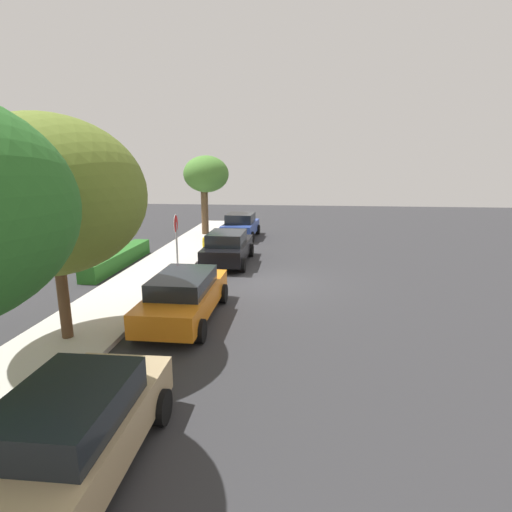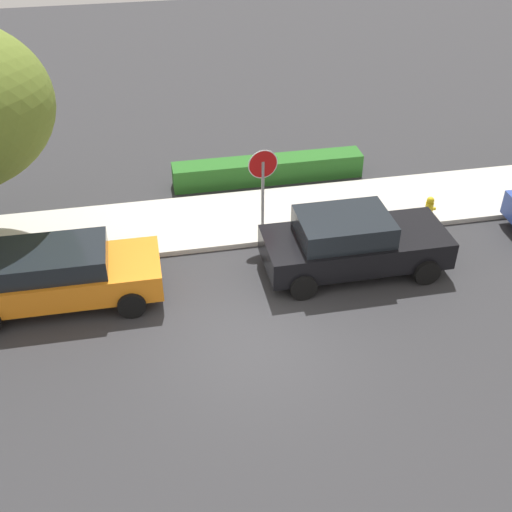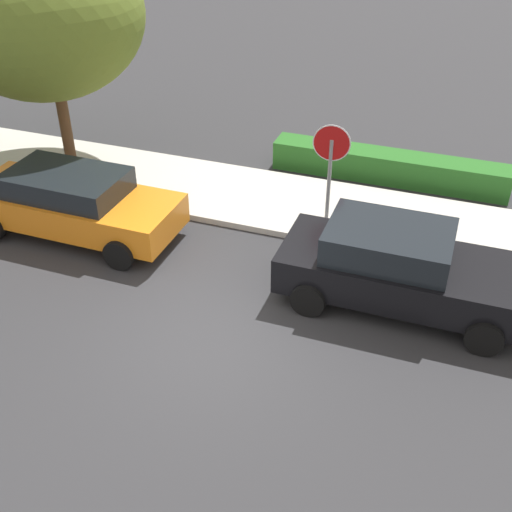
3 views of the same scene
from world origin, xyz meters
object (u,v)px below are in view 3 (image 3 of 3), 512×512
parked_car_black (400,267)px  street_tree_mid_block (41,14)px  stop_sign (330,162)px  parked_car_orange (73,202)px

parked_car_black → street_tree_mid_block: size_ratio=0.78×
stop_sign → street_tree_mid_block: (-7.15, 0.92, 2.12)m
stop_sign → parked_car_orange: size_ratio=0.55×
parked_car_black → parked_car_orange: bearing=179.1°
parked_car_orange → street_tree_mid_block: 4.58m
stop_sign → parked_car_black: bearing=-45.7°
stop_sign → parked_car_black: (1.84, -1.88, -0.95)m
stop_sign → parked_car_orange: (-5.12, -1.77, -0.98)m
parked_car_black → parked_car_orange: size_ratio=0.98×
parked_car_black → street_tree_mid_block: (-8.98, 2.80, 3.07)m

